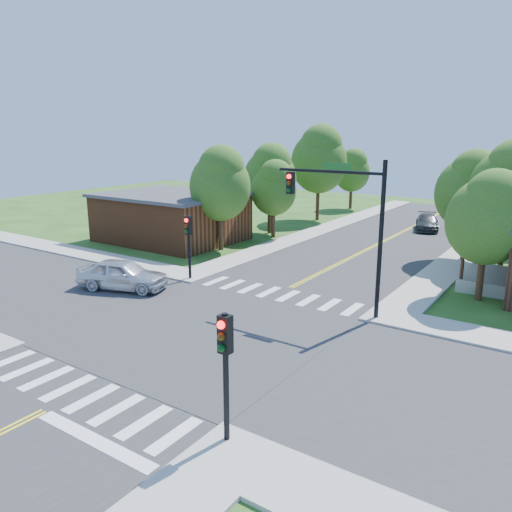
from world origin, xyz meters
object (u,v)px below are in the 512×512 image
Objects in this scene: signal_pole_se at (225,354)px; car_dgrey at (427,223)px; car_silver at (123,275)px; signal_mast_ne at (346,212)px; signal_pole_nw at (189,235)px.

car_dgrey is at bearing 96.95° from signal_pole_se.
signal_pole_se is 0.72× the size of car_silver.
car_silver is (-11.34, -3.37, -4.02)m from signal_mast_ne.
signal_pole_nw is at bearing -48.38° from car_silver.
signal_mast_ne reaches higher than car_silver.
car_dgrey is (8.86, 26.36, -0.17)m from car_silver.
signal_mast_ne is 1.37× the size of car_silver.
signal_pole_nw is at bearing -123.43° from car_dgrey.
signal_pole_nw is at bearing -179.93° from signal_mast_ne.
car_silver is 1.07× the size of car_dgrey.
car_silver is at bearing 148.96° from signal_pole_se.
signal_mast_ne is 1.89× the size of signal_pole_se.
car_silver is at bearing -118.50° from signal_pole_nw.
signal_pole_se reaches higher than car_silver.
signal_pole_nw is 24.13m from car_dgrey.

